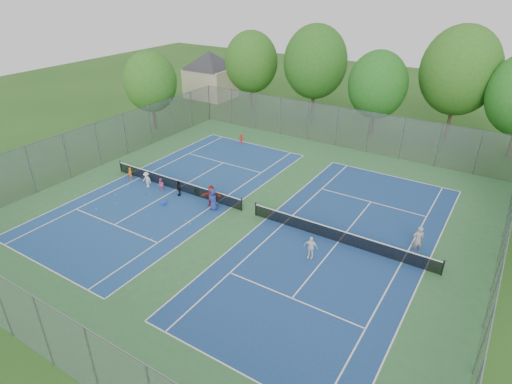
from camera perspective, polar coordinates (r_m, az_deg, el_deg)
ground at (r=31.25m, az=-0.98°, el=-2.83°), size 120.00×120.00×0.00m
court_pad at (r=31.25m, az=-0.98°, el=-2.82°), size 32.00×32.00×0.01m
court_left at (r=35.13m, az=-10.58°, el=0.33°), size 10.97×23.77×0.01m
court_right at (r=28.58m, az=10.91°, el=-6.55°), size 10.97×23.77×0.01m
net_left at (r=34.93m, az=-10.64°, el=0.97°), size 12.87×0.10×0.91m
net_right at (r=28.34m, az=10.99°, el=-5.81°), size 12.87×0.10×0.91m
fence_north at (r=43.51m, az=10.76°, el=8.55°), size 32.00×0.10×4.00m
fence_south at (r=21.31m, az=-26.45°, el=-16.37°), size 32.00×0.10×4.00m
fence_west at (r=40.63m, az=-20.34°, el=5.92°), size 0.10×32.00×4.00m
fence_east at (r=26.40m, az=29.77°, el=-8.11°), size 0.10×32.00×4.00m
house at (r=60.47m, az=-6.19°, el=16.32°), size 11.03×11.03×7.30m
tree_nw at (r=53.97m, az=-0.64°, el=16.94°), size 6.40×6.40×9.58m
tree_nl at (r=50.91m, az=7.92°, el=16.80°), size 7.20×7.20×10.69m
tree_nc at (r=46.54m, az=15.91°, el=13.59°), size 6.00×6.00×8.85m
tree_nr at (r=47.67m, az=25.55°, el=14.38°), size 7.60×7.60×11.42m
tree_side_w at (r=48.12m, az=-13.91°, el=14.07°), size 5.60×5.60×8.47m
ball_crate at (r=32.96m, az=-12.24°, el=-1.51°), size 0.38×0.38×0.28m
ball_hopper at (r=34.06m, az=-7.88°, el=0.13°), size 0.28×0.28×0.54m
student_a at (r=37.57m, az=-16.42°, el=2.37°), size 0.41×0.29×1.07m
student_b at (r=34.89m, az=-12.55°, el=0.92°), size 0.66×0.59×1.10m
student_c at (r=35.79m, az=-14.35°, el=1.60°), size 0.87×0.51×1.32m
student_d at (r=33.93m, az=-10.25°, el=0.52°), size 0.80×0.66×1.28m
student_e at (r=31.45m, az=-5.75°, el=-0.99°), size 0.97×0.80×1.70m
student_f at (r=31.93m, az=-5.97°, el=-0.54°), size 1.63×1.19×1.71m
child_far_baseline at (r=43.82m, az=-1.99°, el=7.10°), size 0.77×0.59×1.04m
instructor at (r=28.40m, az=20.79°, el=-5.98°), size 0.84×0.73×1.93m
teen_court_b at (r=26.48m, az=7.30°, el=-7.32°), size 0.94×0.50×1.52m
tennis_ball_0 at (r=34.89m, az=-21.94°, el=-1.50°), size 0.07×0.07×0.07m
tennis_ball_1 at (r=32.02m, az=-20.16°, el=-3.83°), size 0.07×0.07×0.07m
tennis_ball_2 at (r=36.68m, az=-16.71°, el=0.83°), size 0.07×0.07×0.07m
tennis_ball_3 at (r=30.22m, az=-8.79°, el=-4.26°), size 0.07×0.07×0.07m
tennis_ball_4 at (r=33.83m, az=-20.48°, el=-2.14°), size 0.07×0.07×0.07m
tennis_ball_5 at (r=35.18m, az=-13.02°, el=0.15°), size 0.07×0.07×0.07m
tennis_ball_6 at (r=34.62m, az=-21.78°, el=-1.69°), size 0.07×0.07×0.07m
tennis_ball_7 at (r=29.11m, az=-13.71°, el=-6.14°), size 0.07×0.07×0.07m
tennis_ball_8 at (r=35.44m, az=-18.24°, el=-0.37°), size 0.07×0.07×0.07m
tennis_ball_9 at (r=34.14m, az=-18.22°, el=-1.47°), size 0.07×0.07×0.07m
tennis_ball_10 at (r=34.71m, az=-13.91°, el=-0.35°), size 0.07×0.07×0.07m
tennis_ball_11 at (r=30.64m, az=-9.36°, el=-3.84°), size 0.07×0.07×0.07m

